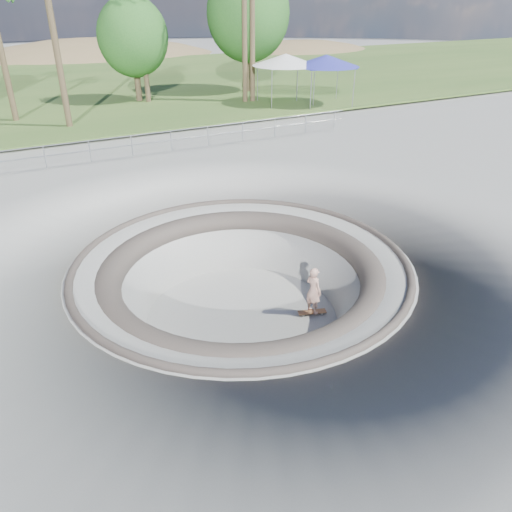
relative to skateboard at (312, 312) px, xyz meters
name	(u,v)px	position (x,y,z in m)	size (l,w,h in m)	color
ground	(241,263)	(-2.01, 1.03, 1.83)	(180.00, 180.00, 0.00)	#979792
skate_bowl	(242,313)	(-2.01, 1.03, 0.00)	(14.00, 14.00, 4.10)	#979792
grass_strip	(61,88)	(-2.01, 35.03, 2.05)	(180.00, 36.00, 0.12)	#395923
distant_hills	(74,117)	(1.77, 58.20, -5.19)	(103.20, 45.00, 28.60)	brown
safety_railing	(132,146)	(-2.01, 13.03, 2.52)	(25.00, 0.06, 1.03)	#92959A
skateboard	(312,312)	(0.00, 0.00, 0.00)	(0.94, 0.54, 0.09)	#9C693E
skater	(314,290)	(0.00, 0.00, 0.82)	(0.58, 0.38, 1.60)	tan
canopy_white	(286,60)	(11.10, 20.58, 5.00)	(6.44, 6.44, 3.30)	#92959A
canopy_blue	(326,61)	(13.40, 19.03, 4.97)	(6.27, 6.27, 3.27)	#92959A
bushy_tree_mid	(133,37)	(2.16, 26.34, 6.37)	(4.90, 4.45, 7.06)	brown
bushy_tree_right	(248,14)	(11.10, 26.23, 7.70)	(6.37, 5.80, 9.20)	brown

